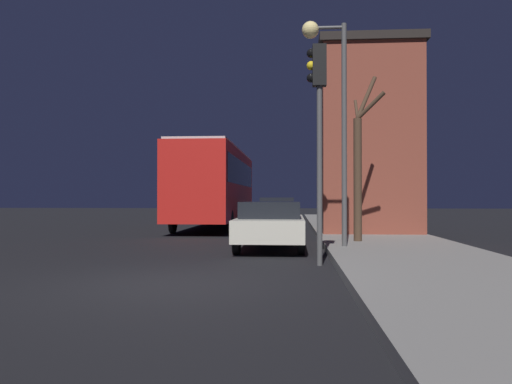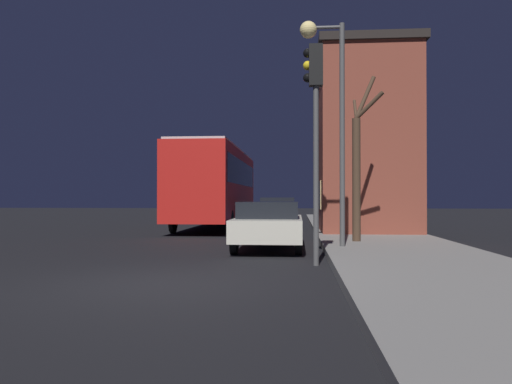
{
  "view_description": "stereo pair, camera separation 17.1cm",
  "coord_description": "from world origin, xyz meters",
  "px_view_note": "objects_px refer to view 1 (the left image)",
  "views": [
    {
      "loc": [
        2.13,
        -8.44,
        1.48
      ],
      "look_at": [
        0.64,
        11.6,
        1.7
      ],
      "focal_mm": 35.0,
      "sensor_mm": 36.0,
      "label": 1
    },
    {
      "loc": [
        2.3,
        -8.42,
        1.48
      ],
      "look_at": [
        0.64,
        11.6,
        1.7
      ],
      "focal_mm": 35.0,
      "sensor_mm": 36.0,
      "label": 2
    }
  ],
  "objects_px": {
    "streetlamp": "(329,85)",
    "bus": "(216,182)",
    "bare_tree": "(359,166)",
    "traffic_light": "(318,108)",
    "car_near_lane": "(271,223)",
    "car_mid_lane": "(277,213)"
  },
  "relations": [
    {
      "from": "bus",
      "to": "car_near_lane",
      "type": "height_order",
      "value": "bus"
    },
    {
      "from": "traffic_light",
      "to": "car_mid_lane",
      "type": "height_order",
      "value": "traffic_light"
    },
    {
      "from": "car_near_lane",
      "to": "streetlamp",
      "type": "bearing_deg",
      "value": -27.63
    },
    {
      "from": "bus",
      "to": "car_mid_lane",
      "type": "height_order",
      "value": "bus"
    },
    {
      "from": "streetlamp",
      "to": "car_near_lane",
      "type": "xyz_separation_m",
      "value": [
        -1.59,
        0.83,
        -3.78
      ]
    },
    {
      "from": "streetlamp",
      "to": "traffic_light",
      "type": "height_order",
      "value": "streetlamp"
    },
    {
      "from": "bare_tree",
      "to": "bus",
      "type": "height_order",
      "value": "bare_tree"
    },
    {
      "from": "streetlamp",
      "to": "bus",
      "type": "relative_size",
      "value": 0.52
    },
    {
      "from": "traffic_light",
      "to": "car_mid_lane",
      "type": "xyz_separation_m",
      "value": [
        -1.29,
        12.8,
        -2.67
      ]
    },
    {
      "from": "bare_tree",
      "to": "car_mid_lane",
      "type": "xyz_separation_m",
      "value": [
        -2.71,
        8.62,
        -1.67
      ]
    },
    {
      "from": "bare_tree",
      "to": "bus",
      "type": "distance_m",
      "value": 10.72
    },
    {
      "from": "car_near_lane",
      "to": "bare_tree",
      "type": "bearing_deg",
      "value": 16.78
    },
    {
      "from": "bare_tree",
      "to": "car_near_lane",
      "type": "bearing_deg",
      "value": -163.22
    },
    {
      "from": "streetlamp",
      "to": "bare_tree",
      "type": "distance_m",
      "value": 2.83
    },
    {
      "from": "bus",
      "to": "bare_tree",
      "type": "bearing_deg",
      "value": -57.62
    },
    {
      "from": "traffic_light",
      "to": "bus",
      "type": "distance_m",
      "value": 13.97
    },
    {
      "from": "streetlamp",
      "to": "car_near_lane",
      "type": "bearing_deg",
      "value": 152.37
    },
    {
      "from": "streetlamp",
      "to": "bus",
      "type": "distance_m",
      "value": 11.89
    },
    {
      "from": "car_near_lane",
      "to": "car_mid_lane",
      "type": "xyz_separation_m",
      "value": [
        -0.11,
        9.41,
        0.02
      ]
    },
    {
      "from": "traffic_light",
      "to": "car_near_lane",
      "type": "relative_size",
      "value": 1.06
    },
    {
      "from": "car_mid_lane",
      "to": "car_near_lane",
      "type": "bearing_deg",
      "value": -89.34
    },
    {
      "from": "streetlamp",
      "to": "bare_tree",
      "type": "bearing_deg",
      "value": 57.83
    }
  ]
}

